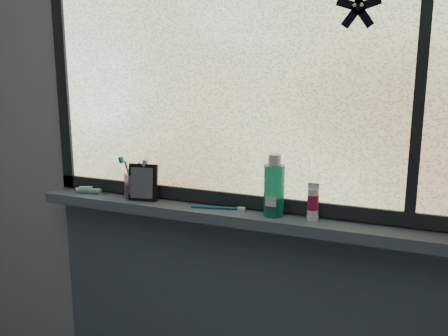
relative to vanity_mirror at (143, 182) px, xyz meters
name	(u,v)px	position (x,y,z in m)	size (l,w,h in m)	color
wall_back	(241,146)	(0.38, 0.08, 0.16)	(3.00, 0.01, 2.50)	#9EA3A8
windowsill	(234,216)	(0.38, 0.00, -0.09)	(1.62, 0.14, 0.04)	#4B5764
sill_apron	(238,334)	(0.38, 0.06, -0.60)	(1.62, 0.02, 0.98)	#4B5764
window_pane	(240,68)	(0.38, 0.06, 0.44)	(1.50, 0.01, 1.00)	silver
frame_bottom	(238,200)	(0.38, 0.05, -0.04)	(1.60, 0.03, 0.05)	black
frame_left	(63,67)	(-0.40, 0.05, 0.44)	(0.05, 0.03, 1.10)	black
frame_mullion	(422,70)	(0.98, 0.05, 0.44)	(0.04, 0.03, 1.00)	black
starfish_sticker	(358,7)	(0.78, 0.04, 0.63)	(0.15, 0.02, 0.15)	black
vanity_mirror	(143,182)	(0.00, 0.00, 0.00)	(0.12, 0.06, 0.14)	black
toothpaste_tube	(89,190)	(-0.26, 0.00, -0.06)	(0.16, 0.03, 0.03)	silver
toothbrush_cup	(134,186)	(-0.05, 0.01, -0.02)	(0.07, 0.07, 0.10)	#CBA8DE
toothbrush_lying	(215,207)	(0.30, 0.00, -0.06)	(0.22, 0.02, 0.01)	#0D5D7D
mouthwash_bottle	(274,185)	(0.53, 0.01, 0.04)	(0.07, 0.07, 0.18)	#1D9673
cream_tube	(313,201)	(0.67, 0.01, 0.00)	(0.04, 0.04, 0.09)	silver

